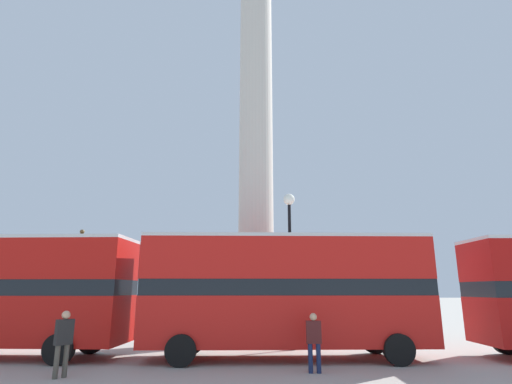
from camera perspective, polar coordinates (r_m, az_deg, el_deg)
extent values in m
plane|color=#ADA89E|center=(20.72, 0.00, -20.38)|extent=(200.00, 200.00, 0.00)
cube|color=beige|center=(20.66, 0.00, -18.88)|extent=(5.36, 5.36, 1.08)
cube|color=beige|center=(20.59, 0.00, -15.88)|extent=(3.86, 3.86, 1.08)
cylinder|color=beige|center=(22.73, 0.00, 11.40)|extent=(1.83, 1.83, 19.76)
cylinder|color=black|center=(17.55, -22.46, -18.96)|extent=(1.02, 0.36, 1.00)
cylinder|color=black|center=(15.36, -26.36, -19.48)|extent=(1.02, 0.36, 1.00)
cylinder|color=black|center=(18.83, 32.04, -17.53)|extent=(1.01, 0.33, 1.00)
cube|color=red|center=(15.01, 4.34, -17.70)|extent=(10.05, 2.57, 1.70)
cube|color=black|center=(14.97, 4.26, -13.41)|extent=(10.05, 2.51, 0.55)
cube|color=red|center=(15.01, 4.19, -9.62)|extent=(10.05, 2.57, 1.44)
cube|color=silver|center=(15.08, 4.14, -6.67)|extent=(10.05, 2.57, 0.12)
cylinder|color=black|center=(17.03, 16.54, -19.60)|extent=(1.00, 0.30, 1.00)
cylinder|color=black|center=(14.62, 19.75, -20.43)|extent=(1.00, 0.30, 1.00)
cylinder|color=black|center=(16.42, -9.21, -20.20)|extent=(1.00, 0.30, 1.00)
cylinder|color=black|center=(13.91, -10.70, -21.35)|extent=(1.00, 0.30, 1.00)
cube|color=beige|center=(26.73, -24.51, -14.62)|extent=(4.33, 3.61, 2.86)
ellipsoid|color=brown|center=(26.79, -23.88, -8.39)|extent=(2.53, 1.55, 0.92)
cone|color=brown|center=(26.73, -21.36, -7.71)|extent=(0.99, 0.73, 0.97)
cylinder|color=brown|center=(26.87, -23.70, -6.46)|extent=(0.36, 0.36, 0.90)
sphere|color=brown|center=(26.94, -23.58, -5.22)|extent=(0.28, 0.28, 0.28)
cylinder|color=brown|center=(26.92, -22.41, -10.64)|extent=(0.20, 0.20, 1.04)
cylinder|color=brown|center=(26.41, -22.49, -10.59)|extent=(0.20, 0.20, 1.04)
cylinder|color=brown|center=(27.07, -25.65, -10.34)|extent=(0.20, 0.20, 1.04)
cylinder|color=brown|center=(26.57, -25.79, -10.29)|extent=(0.20, 0.20, 1.04)
cylinder|color=black|center=(17.49, 5.16, -20.90)|extent=(0.31, 0.31, 0.40)
cylinder|color=black|center=(17.36, 4.96, -11.64)|extent=(0.14, 0.14, 6.03)
sphere|color=white|center=(17.78, 4.74, -1.06)|extent=(0.51, 0.51, 0.51)
cylinder|color=#4C473D|center=(13.22, -26.61, -20.90)|extent=(0.14, 0.14, 0.87)
cylinder|color=#4C473D|center=(13.33, -25.55, -20.93)|extent=(0.14, 0.14, 0.87)
cube|color=black|center=(13.18, -25.71, -17.57)|extent=(0.45, 0.48, 0.69)
sphere|color=tan|center=(13.15, -25.49, -15.57)|extent=(0.24, 0.24, 0.24)
cylinder|color=#192347|center=(12.91, 8.93, -22.42)|extent=(0.14, 0.14, 0.82)
cylinder|color=#192347|center=(12.89, 7.79, -22.47)|extent=(0.14, 0.14, 0.82)
cube|color=#471919|center=(12.81, 8.24, -19.20)|extent=(0.46, 0.21, 0.65)
sphere|color=tan|center=(12.77, 8.17, -17.25)|extent=(0.22, 0.22, 0.22)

